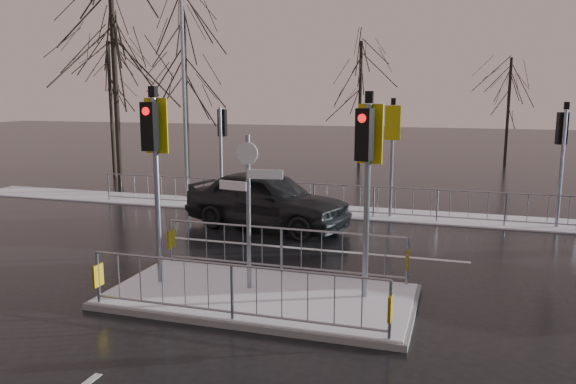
% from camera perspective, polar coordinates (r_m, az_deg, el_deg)
% --- Properties ---
extents(ground, '(120.00, 120.00, 0.00)m').
position_cam_1_polar(ground, '(11.27, -2.86, -10.86)').
color(ground, black).
rests_on(ground, ground).
extents(snow_verge, '(30.00, 2.00, 0.04)m').
position_cam_1_polar(snow_verge, '(19.25, 5.98, -2.04)').
color(snow_verge, white).
rests_on(snow_verge, ground).
extents(lane_markings, '(8.00, 11.38, 0.01)m').
position_cam_1_polar(lane_markings, '(10.98, -3.47, -11.42)').
color(lane_markings, silver).
rests_on(lane_markings, ground).
extents(traffic_island, '(6.00, 3.04, 4.15)m').
position_cam_1_polar(traffic_island, '(11.15, -2.91, -8.95)').
color(traffic_island, slate).
rests_on(traffic_island, ground).
extents(far_kerb_fixtures, '(18.00, 0.65, 3.83)m').
position_cam_1_polar(far_kerb_fixtures, '(18.53, 6.62, 0.62)').
color(far_kerb_fixtures, gray).
rests_on(far_kerb_fixtures, ground).
extents(car_far_lane, '(5.43, 3.14, 1.74)m').
position_cam_1_polar(car_far_lane, '(16.86, -2.14, -0.76)').
color(car_far_lane, black).
rests_on(car_far_lane, ground).
extents(tree_near_a, '(4.75, 4.75, 8.97)m').
position_cam_1_polar(tree_near_a, '(25.31, -17.33, 14.29)').
color(tree_near_a, black).
rests_on(tree_near_a, ground).
extents(tree_near_b, '(4.00, 4.00, 7.55)m').
position_cam_1_polar(tree_near_b, '(25.26, -10.45, 12.38)').
color(tree_near_b, black).
rests_on(tree_near_b, ground).
extents(tree_near_c, '(3.50, 3.50, 6.61)m').
position_cam_1_polar(tree_near_c, '(28.42, -17.65, 10.50)').
color(tree_near_c, black).
rests_on(tree_near_c, ground).
extents(tree_far_a, '(3.75, 3.75, 7.08)m').
position_cam_1_polar(tree_far_a, '(32.39, 7.38, 11.32)').
color(tree_far_a, black).
rests_on(tree_far_a, ground).
extents(tree_far_b, '(3.25, 3.25, 6.14)m').
position_cam_1_polar(tree_far_b, '(33.96, 21.57, 9.57)').
color(tree_far_b, black).
rests_on(tree_far_b, ground).
extents(street_lamp_left, '(1.25, 0.18, 8.20)m').
position_cam_1_polar(street_lamp_left, '(21.85, -10.39, 11.07)').
color(street_lamp_left, gray).
rests_on(street_lamp_left, ground).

